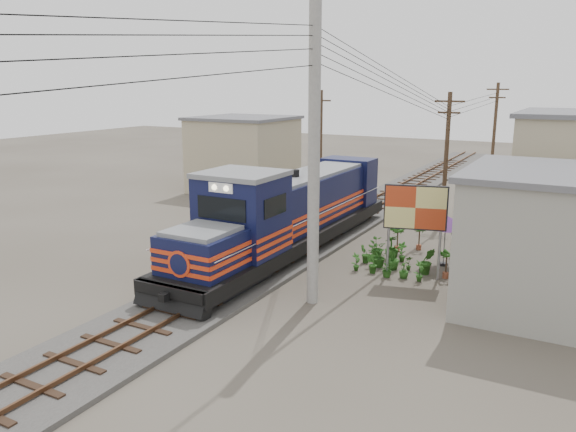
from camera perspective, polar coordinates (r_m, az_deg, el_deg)
The scene contains 14 objects.
ground at distance 21.89m, azimuth -5.23°, elevation -6.60°, with size 120.00×120.00×0.00m, color #473F35.
ballast at distance 30.31m, azimuth 5.31°, elevation -0.78°, with size 3.60×70.00×0.16m, color #595651.
track at distance 30.27m, azimuth 5.32°, elevation -0.45°, with size 1.15×70.00×0.12m.
locomotive at distance 24.84m, azimuth 0.08°, elevation 0.13°, with size 3.01×16.40×4.07m.
utility_pole_main at distance 18.55m, azimuth 2.64°, elevation 5.76°, with size 0.40×0.40×10.00m.
wooden_pole_mid at distance 32.05m, azimuth 15.79°, elevation 6.10°, with size 1.60×0.24×7.00m.
wooden_pole_far at distance 45.68m, azimuth 20.23°, elevation 8.12°, with size 1.60×0.24×7.50m.
wooden_pole_left at distance 38.93m, azimuth 3.33°, elevation 7.77°, with size 1.60×0.24×7.00m.
power_lines at distance 28.08m, azimuth 4.12°, elevation 13.55°, with size 9.65×19.00×3.30m.
shophouse_left at distance 39.74m, azimuth -4.51°, elevation 6.32°, with size 6.30×6.30×5.20m.
billboard at distance 21.96m, azimuth 12.82°, elevation 0.60°, with size 2.34×0.72×3.69m.
market_umbrella at distance 24.01m, azimuth 15.75°, elevation -0.54°, with size 2.49×2.49×2.15m.
vendor at distance 25.87m, azimuth 16.77°, elevation -2.28°, with size 0.53×0.35×1.47m, color black.
plant_nursery at distance 23.68m, azimuth 10.28°, elevation -4.05°, with size 3.39×3.08×1.10m.
Camera 1 is at (11.55, -17.04, 7.44)m, focal length 35.00 mm.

